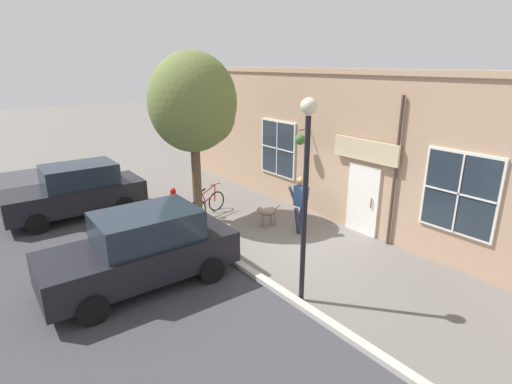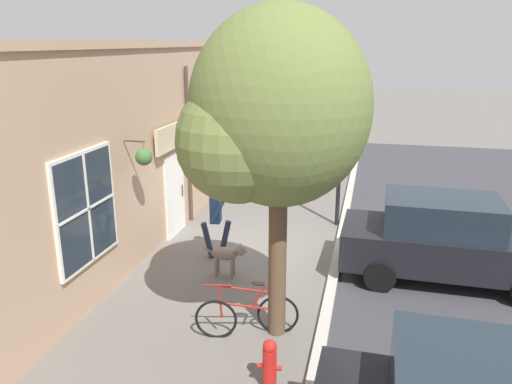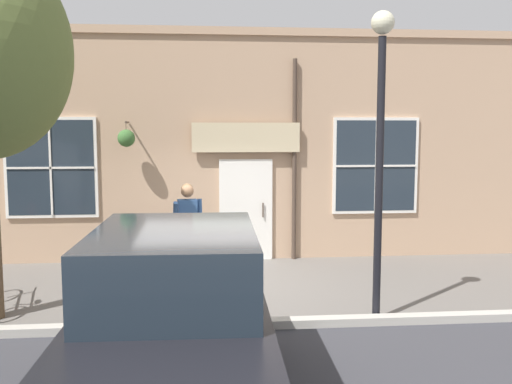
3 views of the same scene
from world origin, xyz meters
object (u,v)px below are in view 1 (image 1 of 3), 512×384
(parked_car_mid_block, at_px, (142,249))
(street_lamp, at_px, (306,173))
(street_tree_by_curb, at_px, (196,106))
(fire_hydrant, at_px, (173,198))
(pedestrian_walking, at_px, (300,199))
(dog_on_leash, at_px, (267,212))
(parked_car_nearest_curb, at_px, (77,191))
(leaning_bicycle, at_px, (207,204))

(parked_car_mid_block, height_order, street_lamp, street_lamp)
(street_tree_by_curb, height_order, street_lamp, street_tree_by_curb)
(street_tree_by_curb, height_order, fire_hydrant, street_tree_by_curb)
(street_lamp, bearing_deg, parked_car_mid_block, -48.71)
(fire_hydrant, bearing_deg, pedestrian_walking, 116.75)
(street_lamp, bearing_deg, street_tree_by_curb, -97.45)
(dog_on_leash, relative_size, parked_car_nearest_curb, 0.22)
(fire_hydrant, bearing_deg, parked_car_nearest_curb, -25.32)
(dog_on_leash, relative_size, fire_hydrant, 1.27)
(street_tree_by_curb, distance_m, parked_car_mid_block, 5.03)
(street_lamp, bearing_deg, fire_hydrant, -93.40)
(parked_car_nearest_curb, height_order, fire_hydrant, parked_car_nearest_curb)
(pedestrian_walking, distance_m, street_tree_by_curb, 4.22)
(dog_on_leash, height_order, parked_car_mid_block, parked_car_mid_block)
(leaning_bicycle, relative_size, fire_hydrant, 2.17)
(dog_on_leash, relative_size, street_tree_by_curb, 0.18)
(parked_car_nearest_curb, height_order, street_lamp, street_lamp)
(street_tree_by_curb, relative_size, leaning_bicycle, 3.17)
(street_tree_by_curb, distance_m, fire_hydrant, 3.54)
(dog_on_leash, height_order, street_tree_by_curb, street_tree_by_curb)
(pedestrian_walking, bearing_deg, parked_car_nearest_curb, -48.18)
(dog_on_leash, height_order, parked_car_nearest_curb, parked_car_nearest_curb)
(street_lamp, bearing_deg, leaning_bicycle, -100.49)
(parked_car_mid_block, bearing_deg, fire_hydrant, -123.96)
(dog_on_leash, bearing_deg, pedestrian_walking, 120.55)
(pedestrian_walking, distance_m, parked_car_nearest_curb, 7.40)
(parked_car_mid_block, bearing_deg, pedestrian_walking, 179.99)
(dog_on_leash, bearing_deg, street_lamp, 61.29)
(parked_car_nearest_curb, relative_size, fire_hydrant, 5.63)
(dog_on_leash, bearing_deg, street_tree_by_curb, -56.63)
(pedestrian_walking, height_order, dog_on_leash, pedestrian_walking)
(pedestrian_walking, height_order, street_tree_by_curb, street_tree_by_curb)
(parked_car_mid_block, bearing_deg, street_tree_by_curb, -138.05)
(leaning_bicycle, distance_m, parked_car_nearest_curb, 4.34)
(dog_on_leash, bearing_deg, fire_hydrant, -64.33)
(pedestrian_walking, relative_size, dog_on_leash, 1.80)
(parked_car_nearest_curb, bearing_deg, pedestrian_walking, 131.82)
(dog_on_leash, xyz_separation_m, leaning_bicycle, (0.94, -2.05, -0.12))
(fire_hydrant, bearing_deg, street_lamp, 86.60)
(street_tree_by_curb, bearing_deg, parked_car_nearest_curb, -40.70)
(leaning_bicycle, distance_m, parked_car_mid_block, 4.56)
(parked_car_nearest_curb, relative_size, street_lamp, 1.01)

